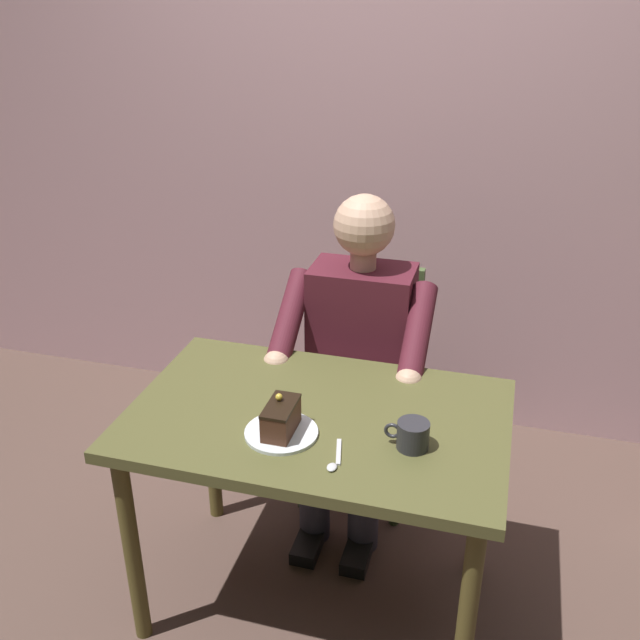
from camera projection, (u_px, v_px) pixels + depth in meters
ground_plane at (318, 596)px, 2.36m from camera, size 14.00×14.00×0.00m
cafe_rear_panel at (405, 76)px, 2.80m from camera, size 6.40×0.12×3.00m
dining_table at (317, 439)px, 2.08m from camera, size 1.09×0.69×0.72m
chair at (365, 372)px, 2.73m from camera, size 0.42×0.42×0.88m
seated_person at (356, 360)px, 2.52m from camera, size 0.53×0.58×1.21m
dessert_plate at (281, 433)px, 1.95m from camera, size 0.20×0.20×0.01m
cake_slice at (281, 418)px, 1.93m from camera, size 0.08×0.14×0.11m
coffee_cup at (412, 434)px, 1.88m from camera, size 0.12×0.09×0.08m
dessert_spoon at (335, 460)px, 1.84m from camera, size 0.04×0.14×0.01m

